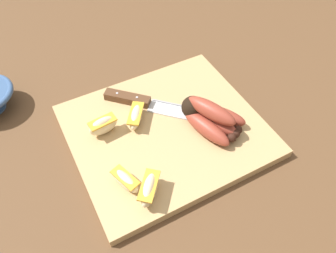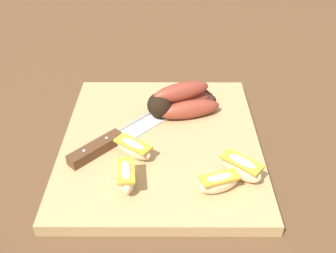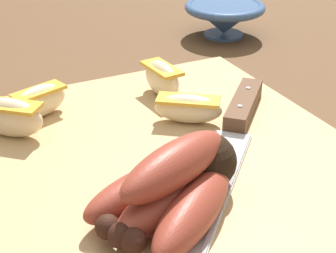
{
  "view_description": "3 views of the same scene",
  "coord_description": "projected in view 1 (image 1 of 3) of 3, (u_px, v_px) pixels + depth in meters",
  "views": [
    {
      "loc": [
        -0.21,
        -0.4,
        0.54
      ],
      "look_at": [
        -0.02,
        -0.04,
        0.05
      ],
      "focal_mm": 35.4,
      "sensor_mm": 36.0,
      "label": 1
    },
    {
      "loc": [
        -0.53,
        -0.03,
        0.43
      ],
      "look_at": [
        -0.01,
        -0.03,
        0.04
      ],
      "focal_mm": 40.93,
      "sensor_mm": 36.0,
      "label": 2
    },
    {
      "loc": [
        0.36,
        -0.2,
        0.27
      ],
      "look_at": [
        -0.02,
        -0.02,
        0.04
      ],
      "focal_mm": 57.68,
      "sensor_mm": 36.0,
      "label": 3
    }
  ],
  "objects": [
    {
      "name": "apple_wedge_far",
      "position": [
        103.0,
        125.0,
        0.65
      ],
      "size": [
        0.06,
        0.03,
        0.04
      ],
      "color": "beige",
      "rests_on": "cutting_board"
    },
    {
      "name": "ground_plane",
      "position": [
        168.0,
        125.0,
        0.7
      ],
      "size": [
        6.0,
        6.0,
        0.0
      ],
      "primitive_type": "plane",
      "color": "brown"
    },
    {
      "name": "chefs_knife",
      "position": [
        149.0,
        103.0,
        0.7
      ],
      "size": [
        0.22,
        0.22,
        0.02
      ],
      "color": "silver",
      "rests_on": "cutting_board"
    },
    {
      "name": "cutting_board",
      "position": [
        166.0,
        131.0,
        0.68
      ],
      "size": [
        0.38,
        0.33,
        0.02
      ],
      "primitive_type": "cube",
      "color": "tan",
      "rests_on": "ground_plane"
    },
    {
      "name": "banana_bunch",
      "position": [
        210.0,
        117.0,
        0.66
      ],
      "size": [
        0.12,
        0.14,
        0.06
      ],
      "color": "black",
      "rests_on": "cutting_board"
    },
    {
      "name": "apple_wedge_near",
      "position": [
        136.0,
        116.0,
        0.67
      ],
      "size": [
        0.06,
        0.07,
        0.03
      ],
      "color": "beige",
      "rests_on": "cutting_board"
    },
    {
      "name": "apple_wedge_extra",
      "position": [
        149.0,
        189.0,
        0.56
      ],
      "size": [
        0.06,
        0.07,
        0.04
      ],
      "color": "beige",
      "rests_on": "cutting_board"
    },
    {
      "name": "apple_wedge_middle",
      "position": [
        126.0,
        180.0,
        0.57
      ],
      "size": [
        0.04,
        0.06,
        0.03
      ],
      "color": "beige",
      "rests_on": "cutting_board"
    }
  ]
}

